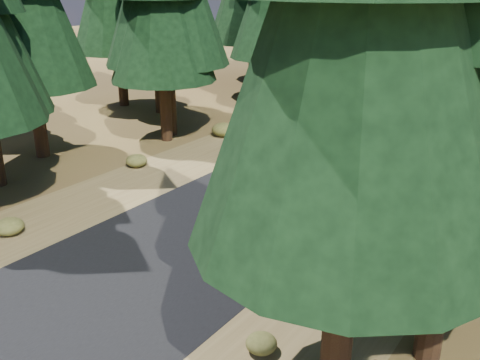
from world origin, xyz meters
name	(u,v)px	position (x,y,z in m)	size (l,w,h in m)	color
ground	(210,231)	(0.00, 0.00, 0.00)	(120.00, 120.00, 0.00)	#4C351B
road	(296,180)	(0.00, 5.00, 0.01)	(6.00, 100.00, 0.01)	black
shoulder_l	(196,157)	(-4.60, 5.00, 0.00)	(3.20, 100.00, 0.01)	brown
shoulder_r	(424,210)	(4.60, 5.00, 0.00)	(3.20, 100.00, 0.01)	brown
understory_shrubs	(336,161)	(0.55, 7.11, 0.27)	(14.26, 32.40, 0.62)	#474C1E
rider_lead	(235,212)	(0.58, 0.45, 0.58)	(0.70, 1.97, 1.73)	white
rider_follow	(235,159)	(-2.17, 4.31, 0.58)	(0.65, 1.94, 1.71)	maroon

